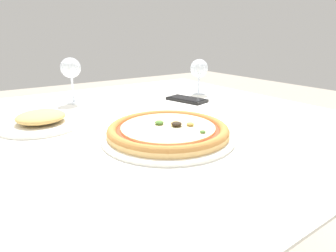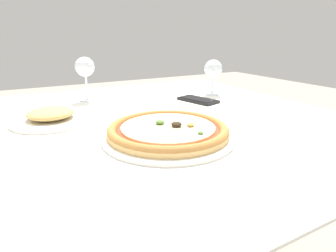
{
  "view_description": "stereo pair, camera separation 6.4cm",
  "coord_description": "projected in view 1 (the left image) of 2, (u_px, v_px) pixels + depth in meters",
  "views": [
    {
      "loc": [
        -0.2,
        -0.67,
        0.96
      ],
      "look_at": [
        0.15,
        -0.17,
        0.76
      ],
      "focal_mm": 30.0,
      "sensor_mm": 36.0,
      "label": 1
    },
    {
      "loc": [
        -0.14,
        -0.71,
        0.96
      ],
      "look_at": [
        0.15,
        -0.17,
        0.76
      ],
      "focal_mm": 30.0,
      "sensor_mm": 36.0,
      "label": 2
    }
  ],
  "objects": [
    {
      "name": "wine_glass_far_right",
      "position": [
        199.0,
        70.0,
        1.11
      ],
      "size": [
        0.07,
        0.07,
        0.14
      ],
      "color": "silver",
      "rests_on": "dining_table"
    },
    {
      "name": "dining_table",
      "position": [
        84.0,
        158.0,
        0.73
      ],
      "size": [
        1.46,
        1.07,
        0.73
      ],
      "color": "brown",
      "rests_on": "ground_plane"
    },
    {
      "name": "cell_phone",
      "position": [
        187.0,
        99.0,
        1.02
      ],
      "size": [
        0.1,
        0.16,
        0.01
      ],
      "color": "black",
      "rests_on": "dining_table"
    },
    {
      "name": "wine_glass_far_left",
      "position": [
        71.0,
        70.0,
        0.96
      ],
      "size": [
        0.07,
        0.07,
        0.16
      ],
      "color": "silver",
      "rests_on": "dining_table"
    },
    {
      "name": "pizza_plate",
      "position": [
        168.0,
        131.0,
        0.65
      ],
      "size": [
        0.31,
        0.31,
        0.04
      ],
      "color": "white",
      "rests_on": "dining_table"
    },
    {
      "name": "side_plate",
      "position": [
        41.0,
        120.0,
        0.74
      ],
      "size": [
        0.21,
        0.21,
        0.04
      ],
      "color": "white",
      "rests_on": "dining_table"
    }
  ]
}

